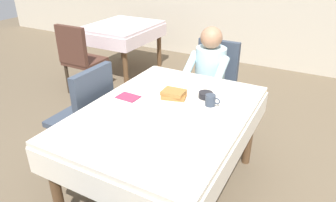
{
  "coord_description": "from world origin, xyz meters",
  "views": [
    {
      "loc": [
        0.94,
        -1.7,
        1.79
      ],
      "look_at": [
        -0.01,
        0.05,
        0.79
      ],
      "focal_mm": 33.05,
      "sensor_mm": 36.0,
      "label": 1
    }
  ],
  "objects": [
    {
      "name": "fork_left_of_plate",
      "position": [
        -0.21,
        0.15,
        0.74
      ],
      "size": [
        0.03,
        0.18,
        0.0
      ],
      "primitive_type": "cube",
      "rotation": [
        0.0,
        0.0,
        1.48
      ],
      "color": "silver",
      "rests_on": "dining_table_main"
    },
    {
      "name": "bowl_butter",
      "position": [
        0.17,
        0.33,
        0.76
      ],
      "size": [
        0.11,
        0.11,
        0.04
      ],
      "primitive_type": "cylinder",
      "color": "black",
      "rests_on": "dining_table_main"
    },
    {
      "name": "plate_breakfast",
      "position": [
        -0.02,
        0.17,
        0.75
      ],
      "size": [
        0.28,
        0.28,
        0.02
      ],
      "primitive_type": "cylinder",
      "color": "white",
      "rests_on": "dining_table_main"
    },
    {
      "name": "napkin_folded",
      "position": [
        -0.36,
        0.04,
        0.74
      ],
      "size": [
        0.17,
        0.13,
        0.01
      ],
      "primitive_type": "cube",
      "rotation": [
        0.0,
        0.0,
        -0.04
      ],
      "color": "#8C2D4C",
      "rests_on": "dining_table_main"
    },
    {
      "name": "background_chair_empty",
      "position": [
        -1.89,
        1.1,
        0.53
      ],
      "size": [
        0.44,
        0.45,
        0.93
      ],
      "color": "#4C2D23",
      "rests_on": "ground"
    },
    {
      "name": "breakfast_stack",
      "position": [
        -0.03,
        0.18,
        0.78
      ],
      "size": [
        0.21,
        0.16,
        0.06
      ],
      "color": "#A36B33",
      "rests_on": "plate_breakfast"
    },
    {
      "name": "cup_coffee",
      "position": [
        0.25,
        0.22,
        0.78
      ],
      "size": [
        0.11,
        0.08,
        0.08
      ],
      "color": "#333D4C",
      "rests_on": "dining_table_main"
    },
    {
      "name": "dining_table_main",
      "position": [
        0.0,
        0.0,
        0.65
      ],
      "size": [
        1.12,
        1.52,
        0.74
      ],
      "color": "silver",
      "rests_on": "ground"
    },
    {
      "name": "syrup_pitcher",
      "position": [
        -0.28,
        0.35,
        0.78
      ],
      "size": [
        0.08,
        0.08,
        0.07
      ],
      "color": "silver",
      "rests_on": "dining_table_main"
    },
    {
      "name": "ground_plane",
      "position": [
        0.0,
        0.0,
        0.0
      ],
      "size": [
        14.0,
        14.0,
        0.0
      ],
      "primitive_type": "plane",
      "color": "brown"
    },
    {
      "name": "knife_right_of_plate",
      "position": [
        0.17,
        0.15,
        0.74
      ],
      "size": [
        0.02,
        0.2,
        0.0
      ],
      "primitive_type": "cube",
      "rotation": [
        0.0,
        0.0,
        1.53
      ],
      "color": "silver",
      "rests_on": "dining_table_main"
    },
    {
      "name": "diner_person",
      "position": [
        -0.07,
        1.01,
        0.67
      ],
      "size": [
        0.4,
        0.43,
        1.12
      ],
      "rotation": [
        0.0,
        0.0,
        3.14
      ],
      "color": "silver",
      "rests_on": "ground"
    },
    {
      "name": "chair_diner",
      "position": [
        -0.07,
        1.17,
        0.53
      ],
      "size": [
        0.44,
        0.45,
        0.93
      ],
      "rotation": [
        0.0,
        0.0,
        3.14
      ],
      "color": "#384251",
      "rests_on": "ground"
    },
    {
      "name": "spoon_near_edge",
      "position": [
        -0.02,
        -0.17,
        0.74
      ],
      "size": [
        0.15,
        0.04,
        0.0
      ],
      "primitive_type": "cube",
      "rotation": [
        0.0,
        0.0,
        0.16
      ],
      "color": "silver",
      "rests_on": "dining_table_main"
    },
    {
      "name": "background_table_far",
      "position": [
        -1.89,
        2.05,
        0.62
      ],
      "size": [
        0.92,
        1.12,
        0.74
      ],
      "color": "silver",
      "rests_on": "ground"
    },
    {
      "name": "chair_left_side",
      "position": [
        -0.77,
        0.0,
        0.53
      ],
      "size": [
        0.45,
        0.44,
        0.93
      ],
      "rotation": [
        0.0,
        0.0,
        1.57
      ],
      "color": "#384251",
      "rests_on": "ground"
    }
  ]
}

